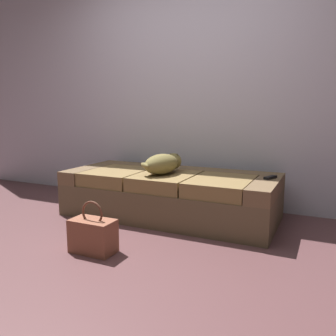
{
  "coord_description": "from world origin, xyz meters",
  "views": [
    {
      "loc": [
        1.35,
        -1.81,
        1.01
      ],
      "look_at": [
        0.0,
        1.07,
        0.48
      ],
      "focal_mm": 37.2,
      "sensor_mm": 36.0,
      "label": 1
    }
  ],
  "objects": [
    {
      "name": "ground_plane",
      "position": [
        0.0,
        0.0,
        0.0
      ],
      "size": [
        10.0,
        10.0,
        0.0
      ],
      "primitive_type": "plane",
      "color": "brown"
    },
    {
      "name": "back_wall",
      "position": [
        0.0,
        1.73,
        1.4
      ],
      "size": [
        6.4,
        0.1,
        2.8
      ],
      "primitive_type": "cube",
      "color": "silver",
      "rests_on": "ground"
    },
    {
      "name": "couch",
      "position": [
        0.0,
        1.12,
        0.21
      ],
      "size": [
        1.98,
        0.86,
        0.43
      ],
      "color": "brown",
      "rests_on": "ground"
    },
    {
      "name": "dog_tan",
      "position": [
        -0.03,
        1.04,
        0.52
      ],
      "size": [
        0.31,
        0.55,
        0.19
      ],
      "color": "olive",
      "rests_on": "couch"
    },
    {
      "name": "tv_remote",
      "position": [
        0.9,
        1.21,
        0.44
      ],
      "size": [
        0.1,
        0.16,
        0.02
      ],
      "primitive_type": "cube",
      "rotation": [
        0.0,
        0.0,
        -0.38
      ],
      "color": "black",
      "rests_on": "couch"
    },
    {
      "name": "handbag",
      "position": [
        -0.14,
        0.1,
        0.13
      ],
      "size": [
        0.32,
        0.18,
        0.38
      ],
      "color": "#91543D",
      "rests_on": "ground"
    }
  ]
}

